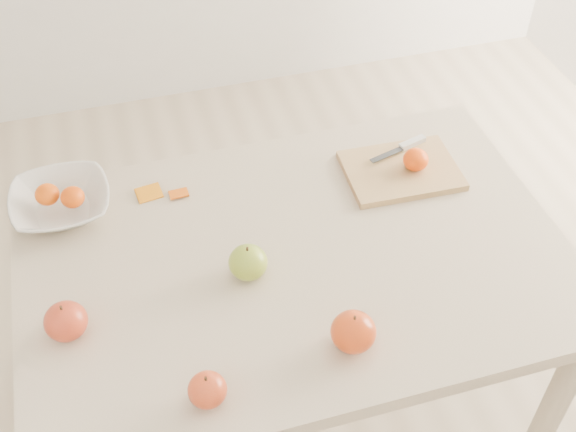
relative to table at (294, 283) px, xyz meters
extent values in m
plane|color=#C6B293|center=(0.00, 0.00, -0.65)|extent=(3.50, 3.50, 0.00)
cube|color=beige|center=(0.00, 0.00, 0.08)|extent=(1.20, 0.80, 0.04)
cylinder|color=#BCAA8E|center=(-0.54, 0.34, -0.30)|extent=(0.06, 0.06, 0.71)
cylinder|color=#BCAA8E|center=(0.54, 0.34, -0.30)|extent=(0.06, 0.06, 0.71)
cylinder|color=#BCAA8E|center=(0.54, -0.34, -0.30)|extent=(0.06, 0.06, 0.71)
cube|color=tan|center=(0.33, 0.18, 0.11)|extent=(0.28, 0.21, 0.02)
ellipsoid|color=#E94708|center=(0.36, 0.17, 0.14)|extent=(0.06, 0.06, 0.05)
imported|color=silver|center=(-0.48, 0.28, 0.13)|extent=(0.23, 0.23, 0.06)
ellipsoid|color=#CD5907|center=(-0.50, 0.29, 0.15)|extent=(0.06, 0.06, 0.05)
ellipsoid|color=#DC4207|center=(-0.45, 0.26, 0.15)|extent=(0.05, 0.05, 0.05)
cube|color=orange|center=(-0.28, 0.28, 0.10)|extent=(0.07, 0.05, 0.01)
cube|color=#DA5B0F|center=(-0.21, 0.26, 0.10)|extent=(0.05, 0.04, 0.01)
cube|color=silver|center=(0.39, 0.26, 0.12)|extent=(0.08, 0.04, 0.01)
cube|color=#3C3F44|center=(0.31, 0.23, 0.12)|extent=(0.10, 0.04, 0.00)
ellipsoid|color=olive|center=(-0.11, -0.03, 0.14)|extent=(0.08, 0.08, 0.08)
ellipsoid|color=#960A0D|center=(0.04, -0.26, 0.14)|extent=(0.09, 0.09, 0.08)
ellipsoid|color=#950703|center=(-0.25, -0.30, 0.13)|extent=(0.07, 0.07, 0.07)
ellipsoid|color=#930F08|center=(-0.49, -0.08, 0.14)|extent=(0.09, 0.09, 0.08)
camera|label=1|loc=(-0.31, -1.02, 1.27)|focal=45.00mm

